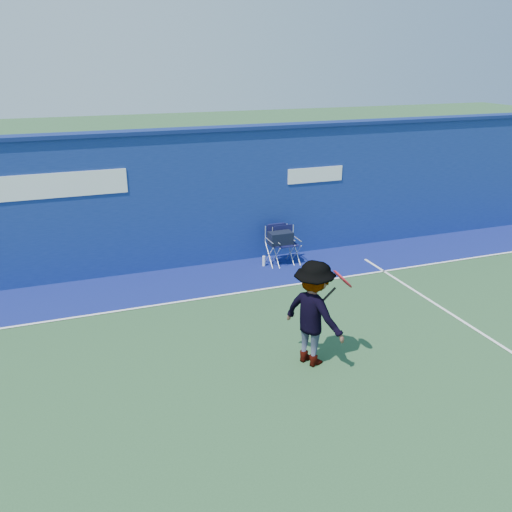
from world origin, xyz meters
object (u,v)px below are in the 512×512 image
object	(u,v)px
directors_chair_right	(286,252)
tennis_player	(314,313)
directors_chair_left	(280,248)
water_bottle	(264,261)

from	to	relation	value
directors_chair_right	tennis_player	bearing A→B (deg)	-107.73
directors_chair_left	water_bottle	world-z (taller)	directors_chair_left
directors_chair_left	directors_chair_right	bearing A→B (deg)	-16.90
directors_chair_left	water_bottle	distance (m)	0.48
directors_chair_right	water_bottle	world-z (taller)	directors_chair_right
directors_chair_right	tennis_player	xyz separation A→B (m)	(-1.31, -4.10, 0.57)
directors_chair_left	tennis_player	bearing A→B (deg)	-105.71
directors_chair_left	tennis_player	distance (m)	4.33
water_bottle	directors_chair_right	bearing A→B (deg)	-2.06
directors_chair_left	directors_chair_right	xyz separation A→B (m)	(0.15, -0.04, -0.11)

